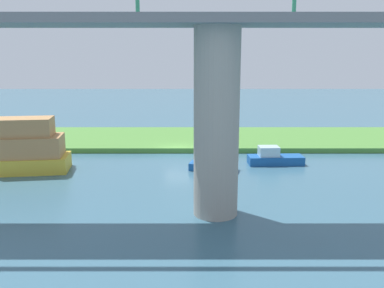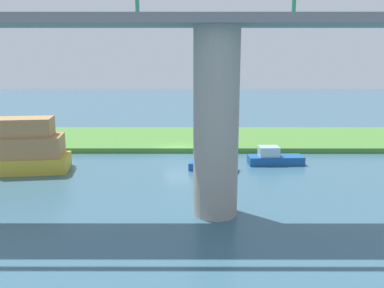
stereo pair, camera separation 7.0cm
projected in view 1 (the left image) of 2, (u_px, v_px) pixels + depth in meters
name	position (u px, v px, depth m)	size (l,w,h in m)	color
ground_plane	(178.00, 153.00, 39.20)	(160.00, 160.00, 0.00)	#386075
grassy_bank	(180.00, 139.00, 45.01)	(80.00, 12.00, 0.50)	#4C8438
bridge_pylon	(216.00, 124.00, 23.08)	(2.58, 2.58, 10.75)	#9E998E
bridge_span	(218.00, 16.00, 21.87)	(63.77, 4.30, 3.25)	slate
person_on_bank	(212.00, 136.00, 41.48)	(0.47, 0.47, 1.39)	#2D334C
mooring_post	(216.00, 141.00, 40.62)	(0.20, 0.20, 0.81)	brown
pontoon_yellow	(12.00, 150.00, 32.60)	(9.69, 4.34, 4.78)	gold
motorboat_red	(274.00, 158.00, 35.22)	(4.76, 1.87, 1.56)	#195199
riverboat_paddlewheel	(212.00, 165.00, 33.35)	(4.06, 2.21, 1.28)	#195199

